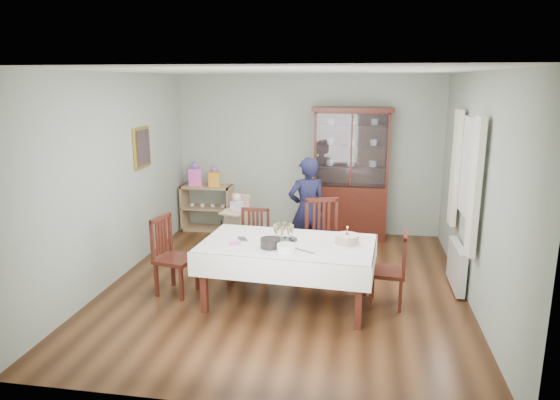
% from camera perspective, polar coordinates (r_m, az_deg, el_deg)
% --- Properties ---
extents(floor, '(5.00, 5.00, 0.00)m').
position_cam_1_polar(floor, '(6.55, 0.58, -9.80)').
color(floor, '#593319').
rests_on(floor, ground).
extents(room_shell, '(5.00, 5.00, 5.00)m').
position_cam_1_polar(room_shell, '(6.60, 1.32, 5.78)').
color(room_shell, '#9EAA99').
rests_on(room_shell, floor).
extents(dining_table, '(2.07, 1.28, 0.76)m').
position_cam_1_polar(dining_table, '(5.93, 0.86, -8.34)').
color(dining_table, '#4C1A13').
rests_on(dining_table, floor).
extents(china_cabinet, '(1.30, 0.48, 2.18)m').
position_cam_1_polar(china_cabinet, '(8.34, 8.10, 3.22)').
color(china_cabinet, '#4C1A13').
rests_on(china_cabinet, floor).
extents(sideboard, '(0.90, 0.38, 0.80)m').
position_cam_1_polar(sideboard, '(8.92, -8.31, -0.87)').
color(sideboard, tan).
rests_on(sideboard, floor).
extents(picture_frame, '(0.04, 0.48, 0.58)m').
position_cam_1_polar(picture_frame, '(7.50, -15.51, 5.80)').
color(picture_frame, gold).
rests_on(picture_frame, room_shell).
extents(window, '(0.04, 1.02, 1.22)m').
position_cam_1_polar(window, '(6.47, 20.91, 3.34)').
color(window, white).
rests_on(window, room_shell).
extents(curtain_left, '(0.07, 0.30, 1.55)m').
position_cam_1_polar(curtain_left, '(5.87, 21.41, 1.36)').
color(curtain_left, silver).
rests_on(curtain_left, room_shell).
extents(curtain_right, '(0.07, 0.30, 1.55)m').
position_cam_1_polar(curtain_right, '(7.07, 19.41, 3.44)').
color(curtain_right, silver).
rests_on(curtain_right, room_shell).
extents(radiator, '(0.10, 0.80, 0.55)m').
position_cam_1_polar(radiator, '(6.77, 19.53, -7.10)').
color(radiator, white).
rests_on(radiator, floor).
extents(chair_far_left, '(0.42, 0.42, 0.90)m').
position_cam_1_polar(chair_far_left, '(6.83, -3.01, -6.41)').
color(chair_far_left, '#4C1A13').
rests_on(chair_far_left, floor).
extents(chair_far_right, '(0.59, 0.59, 1.05)m').
position_cam_1_polar(chair_far_right, '(6.75, 5.01, -6.29)').
color(chair_far_right, '#4C1A13').
rests_on(chair_far_right, floor).
extents(chair_end_left, '(0.52, 0.52, 0.97)m').
position_cam_1_polar(chair_end_left, '(6.39, -11.87, -7.93)').
color(chair_end_left, '#4C1A13').
rests_on(chair_end_left, floor).
extents(chair_end_right, '(0.43, 0.43, 0.90)m').
position_cam_1_polar(chair_end_right, '(6.07, 12.24, -9.34)').
color(chair_end_right, '#4C1A13').
rests_on(chair_end_right, floor).
extents(woman, '(0.66, 0.57, 1.54)m').
position_cam_1_polar(woman, '(7.20, 3.10, -1.17)').
color(woman, black).
rests_on(woman, floor).
extents(high_chair, '(0.54, 0.54, 0.95)m').
position_cam_1_polar(high_chair, '(7.62, -4.84, -3.52)').
color(high_chair, black).
rests_on(high_chair, floor).
extents(champagne_tray, '(0.33, 0.33, 0.20)m').
position_cam_1_polar(champagne_tray, '(5.84, 0.39, -4.11)').
color(champagne_tray, silver).
rests_on(champagne_tray, dining_table).
extents(birthday_cake, '(0.32, 0.32, 0.22)m').
position_cam_1_polar(birthday_cake, '(5.77, 7.66, -4.52)').
color(birthday_cake, white).
rests_on(birthday_cake, dining_table).
extents(plate_stack_dark, '(0.24, 0.24, 0.11)m').
position_cam_1_polar(plate_stack_dark, '(5.62, -1.11, -4.94)').
color(plate_stack_dark, black).
rests_on(plate_stack_dark, dining_table).
extents(plate_stack_white, '(0.25, 0.25, 0.09)m').
position_cam_1_polar(plate_stack_white, '(5.49, 0.71, -5.51)').
color(plate_stack_white, white).
rests_on(plate_stack_white, dining_table).
extents(napkin_stack, '(0.15, 0.15, 0.02)m').
position_cam_1_polar(napkin_stack, '(5.76, -5.17, -5.00)').
color(napkin_stack, '#FB5CC7').
rests_on(napkin_stack, dining_table).
extents(cutlery, '(0.18, 0.21, 0.01)m').
position_cam_1_polar(cutlery, '(5.94, -4.67, -4.43)').
color(cutlery, silver).
rests_on(cutlery, dining_table).
extents(cake_knife, '(0.25, 0.16, 0.01)m').
position_cam_1_polar(cake_knife, '(5.52, 2.81, -5.83)').
color(cake_knife, silver).
rests_on(cake_knife, dining_table).
extents(gift_bag_pink, '(0.25, 0.20, 0.41)m').
position_cam_1_polar(gift_bag_pink, '(8.84, -9.69, 2.82)').
color(gift_bag_pink, '#FB5CC7').
rests_on(gift_bag_pink, sideboard).
extents(gift_bag_orange, '(0.22, 0.17, 0.36)m').
position_cam_1_polar(gift_bag_orange, '(8.74, -7.55, 2.61)').
color(gift_bag_orange, orange).
rests_on(gift_bag_orange, sideboard).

